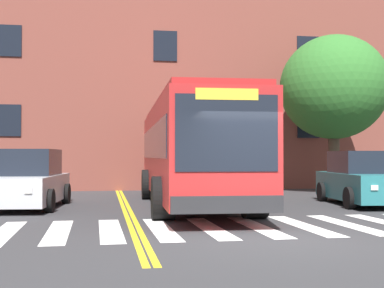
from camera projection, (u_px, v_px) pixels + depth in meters
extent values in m
plane|color=#303033|center=(276.00, 239.00, 10.12)|extent=(120.00, 120.00, 0.00)
cube|color=white|center=(4.00, 233.00, 10.91)|extent=(0.53, 3.68, 0.01)
cube|color=white|center=(58.00, 231.00, 11.10)|extent=(0.53, 3.68, 0.01)
cube|color=white|center=(111.00, 230.00, 11.29)|extent=(0.53, 3.68, 0.01)
cube|color=white|center=(161.00, 229.00, 11.48)|extent=(0.53, 3.68, 0.01)
cube|color=white|center=(210.00, 228.00, 11.68)|extent=(0.53, 3.68, 0.01)
cube|color=white|center=(257.00, 226.00, 11.87)|extent=(0.53, 3.68, 0.01)
cube|color=white|center=(303.00, 225.00, 12.06)|extent=(0.53, 3.68, 0.01)
cube|color=white|center=(347.00, 224.00, 12.26)|extent=(0.53, 3.68, 0.01)
cube|color=gold|center=(116.00, 189.00, 25.22)|extent=(0.12, 36.00, 0.01)
cube|color=gold|center=(120.00, 189.00, 25.24)|extent=(0.12, 36.00, 0.01)
cube|color=#B22323|center=(190.00, 151.00, 16.97)|extent=(2.80, 12.00, 2.68)
cube|color=black|center=(228.00, 143.00, 17.13)|extent=(0.39, 10.96, 0.97)
cube|color=black|center=(152.00, 142.00, 16.82)|extent=(0.39, 10.96, 0.97)
cube|color=black|center=(227.00, 133.00, 11.06)|extent=(2.17, 0.10, 1.61)
cube|color=yellow|center=(227.00, 94.00, 11.07)|extent=(1.33, 0.07, 0.24)
cube|color=#232326|center=(227.00, 205.00, 10.99)|extent=(2.36, 0.18, 0.36)
cube|color=maroon|center=(190.00, 106.00, 17.00)|extent=(2.64, 11.51, 0.16)
cylinder|color=black|center=(254.00, 197.00, 13.43)|extent=(0.60, 1.09, 1.07)
cylinder|color=black|center=(163.00, 198.00, 13.13)|extent=(0.60, 1.09, 1.07)
cylinder|color=black|center=(212.00, 184.00, 19.75)|extent=(0.60, 1.09, 1.07)
cylinder|color=black|center=(150.00, 184.00, 19.45)|extent=(0.60, 1.09, 1.07)
cube|color=#B7BABF|center=(28.00, 189.00, 16.17)|extent=(2.21, 4.70, 0.80)
cube|color=black|center=(29.00, 162.00, 16.32)|extent=(1.82, 2.33, 0.79)
cube|color=white|center=(28.00, 191.00, 13.92)|extent=(0.20, 0.06, 0.14)
cylinder|color=black|center=(50.00, 201.00, 14.82)|extent=(0.28, 0.68, 0.66)
cylinder|color=black|center=(66.00, 194.00, 17.64)|extent=(0.28, 0.68, 0.66)
cylinder|color=black|center=(9.00, 194.00, 17.50)|extent=(0.28, 0.68, 0.66)
cube|color=#236B70|center=(364.00, 186.00, 17.20)|extent=(2.37, 4.63, 0.84)
cube|color=black|center=(363.00, 162.00, 17.35)|extent=(1.93, 2.31, 0.71)
cube|color=white|center=(374.00, 188.00, 14.93)|extent=(0.20, 0.06, 0.14)
cylinder|color=black|center=(350.00, 198.00, 15.76)|extent=(0.29, 0.68, 0.66)
cylinder|color=black|center=(377.00, 192.00, 18.62)|extent=(0.29, 0.68, 0.66)
cylinder|color=black|center=(322.00, 192.00, 18.51)|extent=(0.29, 0.68, 0.66)
cube|color=white|center=(181.00, 174.00, 27.79)|extent=(2.11, 4.25, 0.91)
cube|color=black|center=(181.00, 157.00, 27.85)|extent=(1.76, 2.40, 0.86)
cube|color=white|center=(202.00, 174.00, 25.93)|extent=(0.20, 0.06, 0.14)
cube|color=white|center=(181.00, 174.00, 25.66)|extent=(0.20, 0.06, 0.14)
cylinder|color=black|center=(204.00, 181.00, 26.79)|extent=(0.28, 0.62, 0.60)
cylinder|color=black|center=(170.00, 182.00, 26.33)|extent=(0.28, 0.62, 0.60)
cylinder|color=black|center=(191.00, 179.00, 29.24)|extent=(0.28, 0.62, 0.60)
cylinder|color=black|center=(160.00, 180.00, 28.78)|extent=(0.28, 0.62, 0.60)
cylinder|color=#4C3D2D|center=(334.00, 162.00, 22.72)|extent=(0.47, 0.47, 2.63)
ellipsoid|color=#2D6B28|center=(334.00, 87.00, 22.79)|extent=(5.51, 5.69, 4.44)
cube|color=brown|center=(155.00, 71.00, 29.46)|extent=(34.68, 9.72, 12.56)
cube|color=black|center=(8.00, 120.00, 23.43)|extent=(1.10, 0.06, 1.40)
cube|color=black|center=(165.00, 122.00, 24.56)|extent=(1.10, 0.06, 1.40)
cube|color=black|center=(308.00, 123.00, 25.70)|extent=(1.10, 0.06, 1.40)
cube|color=black|center=(9.00, 41.00, 23.51)|extent=(1.10, 0.06, 1.40)
cube|color=black|center=(165.00, 46.00, 24.64)|extent=(1.10, 0.06, 1.40)
cube|color=black|center=(308.00, 51.00, 25.78)|extent=(1.10, 0.06, 1.40)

